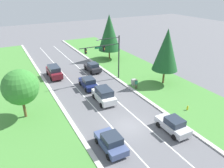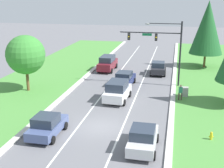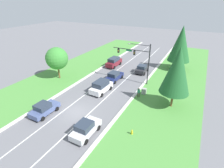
{
  "view_description": "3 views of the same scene",
  "coord_description": "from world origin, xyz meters",
  "px_view_note": "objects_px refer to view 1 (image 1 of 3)",
  "views": [
    {
      "loc": [
        -11.69,
        -17.62,
        15.0
      ],
      "look_at": [
        1.59,
        7.03,
        2.24
      ],
      "focal_mm": 35.0,
      "sensor_mm": 36.0,
      "label": 1
    },
    {
      "loc": [
        5.78,
        -22.79,
        10.61
      ],
      "look_at": [
        -0.56,
        7.25,
        1.53
      ],
      "focal_mm": 50.0,
      "sensor_mm": 36.0,
      "label": 2
    },
    {
      "loc": [
        13.87,
        -15.75,
        14.48
      ],
      "look_at": [
        2.09,
        6.86,
        1.86
      ],
      "focal_mm": 28.0,
      "sensor_mm": 36.0,
      "label": 3
    }
  ],
  "objects_px": {
    "utility_cabinet": "(134,82)",
    "pedestrian": "(136,84)",
    "charcoal_sedan": "(93,67)",
    "slate_blue_sedan": "(111,142)",
    "silver_sedan": "(173,125)",
    "oak_near_left_tree": "(20,87)",
    "fire_hydrant": "(187,108)",
    "conifer_near_right_tree": "(166,50)",
    "white_suv": "(104,95)",
    "burgundy_suv": "(54,71)",
    "conifer_far_right_tree": "(109,33)",
    "navy_sedan": "(88,83)",
    "traffic_signal_mast": "(108,52)"
  },
  "relations": [
    {
      "from": "navy_sedan",
      "to": "slate_blue_sedan",
      "type": "bearing_deg",
      "value": -101.19
    },
    {
      "from": "white_suv",
      "to": "conifer_far_right_tree",
      "type": "bearing_deg",
      "value": 62.93
    },
    {
      "from": "utility_cabinet",
      "to": "pedestrian",
      "type": "height_order",
      "value": "pedestrian"
    },
    {
      "from": "burgundy_suv",
      "to": "fire_hydrant",
      "type": "xyz_separation_m",
      "value": [
        12.29,
        -19.5,
        -0.72
      ]
    },
    {
      "from": "pedestrian",
      "to": "fire_hydrant",
      "type": "bearing_deg",
      "value": 102.0
    },
    {
      "from": "burgundy_suv",
      "to": "pedestrian",
      "type": "bearing_deg",
      "value": -46.53
    },
    {
      "from": "navy_sedan",
      "to": "silver_sedan",
      "type": "relative_size",
      "value": 1.1
    },
    {
      "from": "traffic_signal_mast",
      "to": "conifer_far_right_tree",
      "type": "xyz_separation_m",
      "value": [
        5.67,
        10.41,
        0.81
      ]
    },
    {
      "from": "white_suv",
      "to": "conifer_near_right_tree",
      "type": "relative_size",
      "value": 0.51
    },
    {
      "from": "white_suv",
      "to": "navy_sedan",
      "type": "distance_m",
      "value": 5.21
    },
    {
      "from": "oak_near_left_tree",
      "to": "conifer_far_right_tree",
      "type": "bearing_deg",
      "value": 38.23
    },
    {
      "from": "pedestrian",
      "to": "conifer_near_right_tree",
      "type": "bearing_deg",
      "value": 174.05
    },
    {
      "from": "pedestrian",
      "to": "conifer_far_right_tree",
      "type": "height_order",
      "value": "conifer_far_right_tree"
    },
    {
      "from": "navy_sedan",
      "to": "conifer_far_right_tree",
      "type": "relative_size",
      "value": 0.48
    },
    {
      "from": "silver_sedan",
      "to": "utility_cabinet",
      "type": "height_order",
      "value": "silver_sedan"
    },
    {
      "from": "traffic_signal_mast",
      "to": "silver_sedan",
      "type": "bearing_deg",
      "value": -91.05
    },
    {
      "from": "oak_near_left_tree",
      "to": "conifer_far_right_tree",
      "type": "relative_size",
      "value": 0.65
    },
    {
      "from": "traffic_signal_mast",
      "to": "oak_near_left_tree",
      "type": "xyz_separation_m",
      "value": [
        -14.33,
        -5.34,
        -0.9
      ]
    },
    {
      "from": "charcoal_sedan",
      "to": "slate_blue_sedan",
      "type": "bearing_deg",
      "value": -111.04
    },
    {
      "from": "fire_hydrant",
      "to": "conifer_near_right_tree",
      "type": "height_order",
      "value": "conifer_near_right_tree"
    },
    {
      "from": "white_suv",
      "to": "fire_hydrant",
      "type": "distance_m",
      "value": 11.27
    },
    {
      "from": "slate_blue_sedan",
      "to": "navy_sedan",
      "type": "xyz_separation_m",
      "value": [
        3.54,
        14.26,
        0.02
      ]
    },
    {
      "from": "traffic_signal_mast",
      "to": "slate_blue_sedan",
      "type": "distance_m",
      "value": 17.75
    },
    {
      "from": "navy_sedan",
      "to": "conifer_near_right_tree",
      "type": "bearing_deg",
      "value": -17.48
    },
    {
      "from": "slate_blue_sedan",
      "to": "oak_near_left_tree",
      "type": "bearing_deg",
      "value": 123.85
    },
    {
      "from": "traffic_signal_mast",
      "to": "slate_blue_sedan",
      "type": "relative_size",
      "value": 1.8
    },
    {
      "from": "pedestrian",
      "to": "burgundy_suv",
      "type": "bearing_deg",
      "value": -50.47
    },
    {
      "from": "utility_cabinet",
      "to": "silver_sedan",
      "type": "bearing_deg",
      "value": -103.67
    },
    {
      "from": "burgundy_suv",
      "to": "silver_sedan",
      "type": "bearing_deg",
      "value": -70.15
    },
    {
      "from": "burgundy_suv",
      "to": "slate_blue_sedan",
      "type": "xyz_separation_m",
      "value": [
        0.06,
        -21.22,
        -0.24
      ]
    },
    {
      "from": "traffic_signal_mast",
      "to": "utility_cabinet",
      "type": "xyz_separation_m",
      "value": [
        2.71,
        -3.79,
        -4.48
      ]
    },
    {
      "from": "burgundy_suv",
      "to": "charcoal_sedan",
      "type": "distance_m",
      "value": 7.13
    },
    {
      "from": "pedestrian",
      "to": "oak_near_left_tree",
      "type": "height_order",
      "value": "oak_near_left_tree"
    },
    {
      "from": "burgundy_suv",
      "to": "white_suv",
      "type": "height_order",
      "value": "burgundy_suv"
    },
    {
      "from": "conifer_far_right_tree",
      "to": "fire_hydrant",
      "type": "bearing_deg",
      "value": -92.72
    },
    {
      "from": "navy_sedan",
      "to": "conifer_near_right_tree",
      "type": "height_order",
      "value": "conifer_near_right_tree"
    },
    {
      "from": "navy_sedan",
      "to": "oak_near_left_tree",
      "type": "xyz_separation_m",
      "value": [
        -10.16,
        -4.16,
        3.26
      ]
    },
    {
      "from": "navy_sedan",
      "to": "silver_sedan",
      "type": "height_order",
      "value": "silver_sedan"
    },
    {
      "from": "slate_blue_sedan",
      "to": "utility_cabinet",
      "type": "relative_size",
      "value": 3.98
    },
    {
      "from": "charcoal_sedan",
      "to": "silver_sedan",
      "type": "height_order",
      "value": "silver_sedan"
    },
    {
      "from": "charcoal_sedan",
      "to": "conifer_far_right_tree",
      "type": "relative_size",
      "value": 0.44
    },
    {
      "from": "fire_hydrant",
      "to": "conifer_near_right_tree",
      "type": "bearing_deg",
      "value": 70.5
    },
    {
      "from": "traffic_signal_mast",
      "to": "charcoal_sedan",
      "type": "distance_m",
      "value": 6.61
    },
    {
      "from": "conifer_near_right_tree",
      "to": "oak_near_left_tree",
      "type": "bearing_deg",
      "value": 179.69
    },
    {
      "from": "white_suv",
      "to": "utility_cabinet",
      "type": "xyz_separation_m",
      "value": [
        6.71,
        2.59,
        -0.51
      ]
    },
    {
      "from": "traffic_signal_mast",
      "to": "burgundy_suv",
      "type": "xyz_separation_m",
      "value": [
        -7.77,
        5.78,
        -3.94
      ]
    },
    {
      "from": "white_suv",
      "to": "burgundy_suv",
      "type": "bearing_deg",
      "value": 110.09
    },
    {
      "from": "silver_sedan",
      "to": "oak_near_left_tree",
      "type": "xyz_separation_m",
      "value": [
        -14.03,
        10.83,
        3.25
      ]
    },
    {
      "from": "white_suv",
      "to": "fire_hydrant",
      "type": "xyz_separation_m",
      "value": [
        8.52,
        -7.34,
        -0.69
      ]
    },
    {
      "from": "pedestrian",
      "to": "oak_near_left_tree",
      "type": "distance_m",
      "value": 16.88
    }
  ]
}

